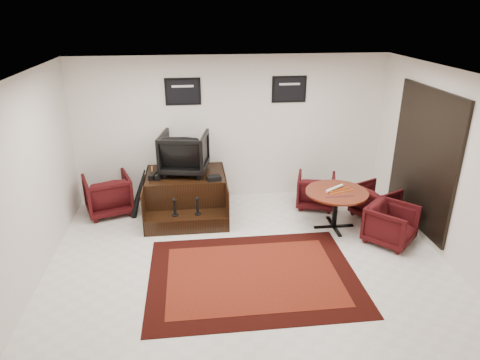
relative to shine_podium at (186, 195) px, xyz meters
name	(u,v)px	position (x,y,z in m)	size (l,w,h in m)	color
ground	(248,262)	(0.92, -1.82, -0.35)	(6.00, 6.00, 0.00)	silver
room_shell	(277,147)	(1.33, -1.69, 1.44)	(6.02, 5.02, 2.81)	silver
area_rug	(253,275)	(0.94, -2.18, -0.34)	(2.99, 2.24, 0.01)	black
shine_podium	(186,195)	(0.00, 0.00, 0.00)	(1.46, 1.50, 0.75)	black
shine_chair	(184,151)	(0.00, 0.15, 0.83)	(0.82, 0.77, 0.85)	black
shoes_pair	(156,176)	(-0.52, -0.09, 0.45)	(0.27, 0.30, 0.09)	black
polish_kit	(214,178)	(0.51, -0.30, 0.45)	(0.24, 0.16, 0.08)	black
umbrella_black	(139,196)	(-0.85, -0.11, 0.09)	(0.32, 0.12, 0.87)	black
umbrella_hooked	(139,192)	(-0.86, 0.03, 0.11)	(0.34, 0.13, 0.91)	black
armchair_side	(108,193)	(-1.45, 0.17, 0.06)	(0.79, 0.74, 0.81)	black
meeting_table	(336,196)	(2.57, -0.89, 0.26)	(1.06, 1.06, 0.69)	#411409
table_chair_back	(316,189)	(2.47, -0.02, 0.01)	(0.69, 0.65, 0.72)	black
table_chair_window	(375,200)	(3.42, -0.59, -0.01)	(0.66, 0.62, 0.68)	black
table_chair_corner	(391,223)	(3.30, -1.49, 0.01)	(0.70, 0.65, 0.72)	black
paper_roll	(335,188)	(2.55, -0.81, 0.37)	(0.05, 0.05, 0.42)	silver
table_clutter	(340,192)	(2.60, -0.96, 0.35)	(0.56, 0.40, 0.01)	orange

